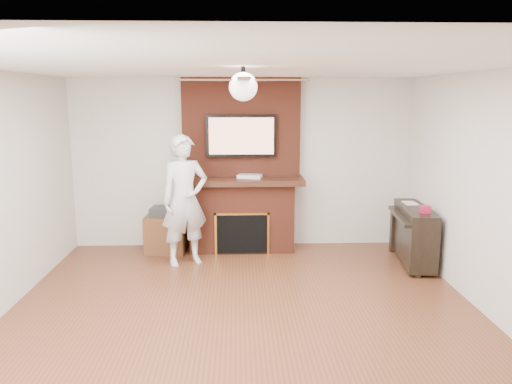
{
  "coord_description": "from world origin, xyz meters",
  "views": [
    {
      "loc": [
        -0.06,
        -4.63,
        2.24
      ],
      "look_at": [
        0.15,
        0.9,
        1.17
      ],
      "focal_mm": 35.0,
      "sensor_mm": 36.0,
      "label": 1
    }
  ],
  "objects_px": {
    "person": "(185,200)",
    "piano": "(414,234)",
    "fireplace": "(242,183)",
    "side_table": "(167,231)"
  },
  "relations": [
    {
      "from": "person",
      "to": "piano",
      "type": "relative_size",
      "value": 1.42
    },
    {
      "from": "fireplace",
      "to": "side_table",
      "type": "xyz_separation_m",
      "value": [
        -1.1,
        -0.07,
        -0.7
      ]
    },
    {
      "from": "side_table",
      "to": "piano",
      "type": "height_order",
      "value": "piano"
    },
    {
      "from": "fireplace",
      "to": "piano",
      "type": "distance_m",
      "value": 2.51
    },
    {
      "from": "fireplace",
      "to": "piano",
      "type": "height_order",
      "value": "fireplace"
    },
    {
      "from": "side_table",
      "to": "piano",
      "type": "xyz_separation_m",
      "value": [
        3.41,
        -0.72,
        0.12
      ]
    },
    {
      "from": "fireplace",
      "to": "side_table",
      "type": "bearing_deg",
      "value": -176.51
    },
    {
      "from": "side_table",
      "to": "piano",
      "type": "relative_size",
      "value": 0.53
    },
    {
      "from": "person",
      "to": "side_table",
      "type": "bearing_deg",
      "value": 95.28
    },
    {
      "from": "person",
      "to": "piano",
      "type": "bearing_deg",
      "value": -26.91
    }
  ]
}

